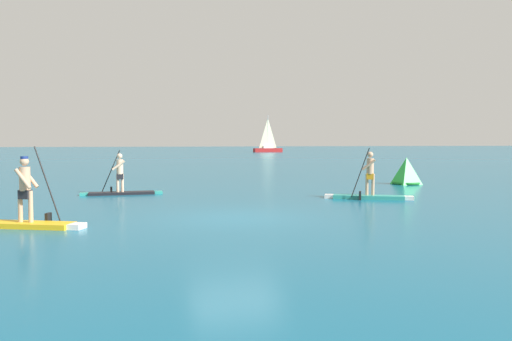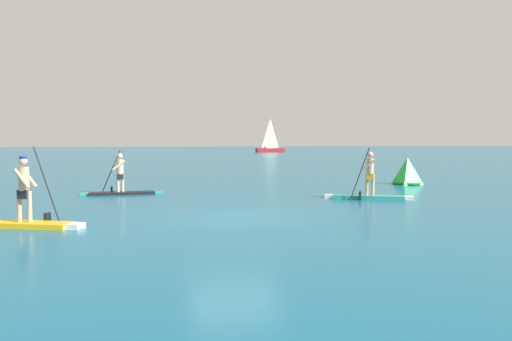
{
  "view_description": "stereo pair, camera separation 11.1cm",
  "coord_description": "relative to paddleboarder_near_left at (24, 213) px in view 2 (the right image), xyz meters",
  "views": [
    {
      "loc": [
        -3.44,
        -13.35,
        2.1
      ],
      "look_at": [
        2.16,
        5.17,
        1.0
      ],
      "focal_mm": 35.31,
      "sensor_mm": 36.0,
      "label": 1
    },
    {
      "loc": [
        -3.33,
        -13.38,
        2.1
      ],
      "look_at": [
        2.16,
        5.17,
        1.0
      ],
      "focal_mm": 35.31,
      "sensor_mm": 36.0,
      "label": 2
    }
  ],
  "objects": [
    {
      "name": "sailboat_right_horizon",
      "position": [
        34.49,
        86.0,
        0.66
      ],
      "size": [
        6.04,
        1.63,
        7.73
      ],
      "rotation": [
        0.0,
        0.0,
        3.17
      ],
      "color": "#A51E1E",
      "rests_on": "ground"
    },
    {
      "name": "paddleboarder_near_left",
      "position": [
        0.0,
        0.0,
        0.0
      ],
      "size": [
        3.02,
        1.73,
        2.0
      ],
      "rotation": [
        0.0,
        0.0,
        -0.45
      ],
      "color": "yellow",
      "rests_on": "ground"
    },
    {
      "name": "paddleboarder_far_right",
      "position": [
        11.2,
        3.06,
        -0.01
      ],
      "size": [
        2.98,
        1.88,
        1.9
      ],
      "rotation": [
        0.0,
        0.0,
        2.64
      ],
      "color": "teal",
      "rests_on": "ground"
    },
    {
      "name": "race_marker_buoy",
      "position": [
        16.27,
        8.3,
        0.25
      ],
      "size": [
        1.59,
        1.59,
        1.33
      ],
      "color": "green",
      "rests_on": "ground"
    },
    {
      "name": "paddleboarder_mid_center",
      "position": [
        2.51,
        7.38,
        -0.01
      ],
      "size": [
        3.21,
        0.89,
        1.82
      ],
      "rotation": [
        0.0,
        0.0,
        3.12
      ],
      "color": "black",
      "rests_on": "ground"
    },
    {
      "name": "ground",
      "position": [
        5.34,
        -0.06,
        -0.35
      ],
      "size": [
        440.0,
        440.0,
        0.0
      ],
      "primitive_type": "plane",
      "color": "#145B7A"
    }
  ]
}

